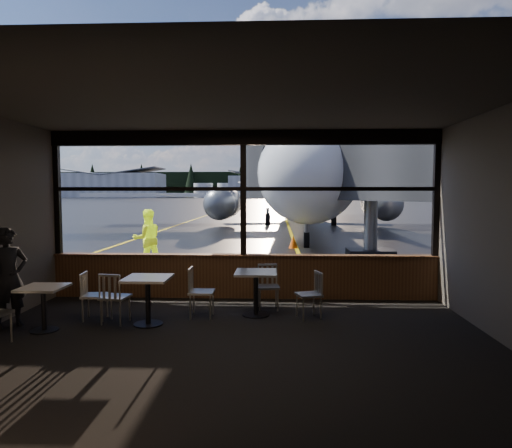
# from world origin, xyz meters

# --- Properties ---
(ground_plane) EXTENTS (520.00, 520.00, 0.00)m
(ground_plane) POSITION_xyz_m (0.00, 120.00, 0.00)
(ground_plane) COLOR black
(ground_plane) RESTS_ON ground
(carpet_floor) EXTENTS (8.00, 6.00, 0.01)m
(carpet_floor) POSITION_xyz_m (0.00, -3.00, 0.01)
(carpet_floor) COLOR black
(carpet_floor) RESTS_ON ground
(ceiling) EXTENTS (8.00, 6.00, 0.04)m
(ceiling) POSITION_xyz_m (0.00, -3.00, 3.50)
(ceiling) COLOR #38332D
(ceiling) RESTS_ON ground
(wall_back) EXTENTS (8.00, 0.04, 3.50)m
(wall_back) POSITION_xyz_m (0.00, -6.00, 1.75)
(wall_back) COLOR #4F473F
(wall_back) RESTS_ON ground
(window_sill) EXTENTS (8.00, 0.28, 0.90)m
(window_sill) POSITION_xyz_m (0.00, 0.00, 0.45)
(window_sill) COLOR #4F2D18
(window_sill) RESTS_ON ground
(window_header) EXTENTS (8.00, 0.18, 0.30)m
(window_header) POSITION_xyz_m (0.00, 0.00, 3.35)
(window_header) COLOR black
(window_header) RESTS_ON ground
(mullion_left) EXTENTS (0.12, 0.12, 2.60)m
(mullion_left) POSITION_xyz_m (-3.95, 0.00, 2.20)
(mullion_left) COLOR black
(mullion_left) RESTS_ON ground
(mullion_centre) EXTENTS (0.12, 0.12, 2.60)m
(mullion_centre) POSITION_xyz_m (0.00, 0.00, 2.20)
(mullion_centre) COLOR black
(mullion_centre) RESTS_ON ground
(mullion_right) EXTENTS (0.12, 0.12, 2.60)m
(mullion_right) POSITION_xyz_m (3.95, 0.00, 2.20)
(mullion_right) COLOR black
(mullion_right) RESTS_ON ground
(window_transom) EXTENTS (8.00, 0.10, 0.08)m
(window_transom) POSITION_xyz_m (0.00, 0.00, 2.30)
(window_transom) COLOR black
(window_transom) RESTS_ON ground
(airliner) EXTENTS (30.43, 36.07, 10.72)m
(airliner) POSITION_xyz_m (2.32, 20.68, 5.36)
(airliner) COLOR white
(airliner) RESTS_ON ground_plane
(jet_bridge) EXTENTS (9.06, 11.07, 4.83)m
(jet_bridge) POSITION_xyz_m (3.60, 5.50, 2.42)
(jet_bridge) COLOR #2B2B2E
(jet_bridge) RESTS_ON ground_plane
(cafe_table_near) EXTENTS (0.74, 0.74, 0.81)m
(cafe_table_near) POSITION_xyz_m (0.32, -1.37, 0.41)
(cafe_table_near) COLOR #9D9790
(cafe_table_near) RESTS_ON carpet_floor
(cafe_table_mid) EXTENTS (0.74, 0.74, 0.82)m
(cafe_table_mid) POSITION_xyz_m (-1.46, -2.03, 0.41)
(cafe_table_mid) COLOR #9E9891
(cafe_table_mid) RESTS_ON carpet_floor
(cafe_table_left) EXTENTS (0.66, 0.66, 0.73)m
(cafe_table_left) POSITION_xyz_m (-3.04, -2.44, 0.37)
(cafe_table_left) COLOR gray
(cafe_table_left) RESTS_ON carpet_floor
(chair_near_e) EXTENTS (0.57, 0.57, 0.84)m
(chair_near_e) POSITION_xyz_m (1.26, -1.51, 0.42)
(chair_near_e) COLOR #A9A498
(chair_near_e) RESTS_ON carpet_floor
(chair_near_w) EXTENTS (0.50, 0.50, 0.91)m
(chair_near_w) POSITION_xyz_m (-0.63, -1.53, 0.45)
(chair_near_w) COLOR beige
(chair_near_w) RESTS_ON carpet_floor
(chair_near_n) EXTENTS (0.51, 0.51, 0.86)m
(chair_near_n) POSITION_xyz_m (0.54, -0.93, 0.43)
(chair_near_n) COLOR #A9A498
(chair_near_n) RESTS_ON carpet_floor
(chair_mid_s) EXTENTS (0.55, 0.55, 0.89)m
(chair_mid_s) POSITION_xyz_m (-2.04, -1.95, 0.44)
(chair_mid_s) COLOR #AFAB9E
(chair_mid_s) RESTS_ON carpet_floor
(chair_mid_w) EXTENTS (0.51, 0.51, 0.85)m
(chair_mid_w) POSITION_xyz_m (-2.47, -1.76, 0.42)
(chair_mid_w) COLOR #B8B3A6
(chair_mid_w) RESTS_ON carpet_floor
(passenger) EXTENTS (0.69, 0.72, 1.67)m
(passenger) POSITION_xyz_m (-3.70, -2.26, 0.83)
(passenger) COLOR black
(passenger) RESTS_ON carpet_floor
(ground_crew) EXTENTS (1.05, 0.99, 1.73)m
(ground_crew) POSITION_xyz_m (-3.10, 3.71, 0.86)
(ground_crew) COLOR #BFF219
(ground_crew) RESTS_ON ground_plane
(cone_nose) EXTENTS (0.36, 0.36, 0.50)m
(cone_nose) POSITION_xyz_m (1.37, 8.66, 0.25)
(cone_nose) COLOR #FF4B08
(cone_nose) RESTS_ON ground_plane
(hangar_left) EXTENTS (45.00, 18.00, 11.00)m
(hangar_left) POSITION_xyz_m (-70.00, 180.00, 5.50)
(hangar_left) COLOR silver
(hangar_left) RESTS_ON ground_plane
(hangar_mid) EXTENTS (38.00, 15.00, 10.00)m
(hangar_mid) POSITION_xyz_m (0.00, 185.00, 5.00)
(hangar_mid) COLOR silver
(hangar_mid) RESTS_ON ground_plane
(hangar_right) EXTENTS (50.00, 20.00, 12.00)m
(hangar_right) POSITION_xyz_m (60.00, 178.00, 6.00)
(hangar_right) COLOR silver
(hangar_right) RESTS_ON ground_plane
(fuel_tank_a) EXTENTS (8.00, 8.00, 6.00)m
(fuel_tank_a) POSITION_xyz_m (-30.00, 182.00, 3.00)
(fuel_tank_a) COLOR silver
(fuel_tank_a) RESTS_ON ground_plane
(fuel_tank_b) EXTENTS (8.00, 8.00, 6.00)m
(fuel_tank_b) POSITION_xyz_m (-20.00, 182.00, 3.00)
(fuel_tank_b) COLOR silver
(fuel_tank_b) RESTS_ON ground_plane
(fuel_tank_c) EXTENTS (8.00, 8.00, 6.00)m
(fuel_tank_c) POSITION_xyz_m (-10.00, 182.00, 3.00)
(fuel_tank_c) COLOR silver
(fuel_tank_c) RESTS_ON ground_plane
(treeline) EXTENTS (360.00, 3.00, 12.00)m
(treeline) POSITION_xyz_m (0.00, 210.00, 6.00)
(treeline) COLOR black
(treeline) RESTS_ON ground_plane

